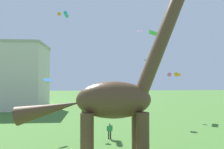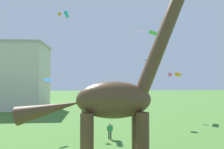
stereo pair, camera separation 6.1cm
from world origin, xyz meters
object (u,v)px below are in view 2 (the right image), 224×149
Objects in this scene: kite_near_high at (48,80)px; kite_far_right at (155,34)px; person_strolling_adult at (110,129)px; kite_apex at (176,75)px; kite_far_left at (147,60)px; dinosaur_sculpture at (113,100)px; kite_mid_center at (139,31)px; kite_drifting at (65,14)px.

kite_far_right is at bearing -37.92° from kite_near_high.
kite_near_high reaches higher than person_strolling_adult.
kite_near_high is at bearing 142.08° from kite_far_right.
kite_far_left is at bearing -160.30° from kite_apex.
kite_apex is (11.49, 18.41, 2.26)m from dinosaur_sculpture.
kite_mid_center is (3.88, 9.95, 7.05)m from dinosaur_sculpture.
kite_drifting is at bearing 179.37° from kite_apex.
kite_far_left is at bearing -9.52° from kite_drifting.
person_strolling_adult is at bearing -122.76° from kite_far_left.
kite_far_left is (2.49, 6.63, -2.72)m from kite_mid_center.
kite_near_high is 0.61× the size of kite_drifting.
dinosaur_sculpture reaches higher than kite_far_right.
person_strolling_adult is 1.03× the size of kite_far_right.
dinosaur_sculpture reaches higher than kite_apex.
kite_mid_center is 0.47× the size of kite_apex.
dinosaur_sculpture is at bearing -73.05° from kite_drifting.
kite_drifting is 14.07m from kite_far_left.
kite_apex is at bearing -94.44° from person_strolling_adult.
kite_apex is (7.97, 16.49, -2.76)m from kite_far_right.
dinosaur_sculpture is 7.99m from person_strolling_adult.
kite_far_right is 1.42× the size of kite_mid_center.
kite_drifting is at bearing 137.82° from kite_mid_center.
kite_near_high is 1.06× the size of kite_far_left.
person_strolling_adult is 19.72m from kite_drifting.
kite_far_right is at bearing -61.16° from kite_drifting.
person_strolling_adult is 16.92m from kite_apex.
person_strolling_adult is 8.66m from kite_near_high.
kite_drifting reaches higher than kite_mid_center.
kite_apex is (11.19, 11.27, 5.84)m from person_strolling_adult.
person_strolling_adult is at bearing -20.38° from kite_near_high.
kite_mid_center is 11.70m from kite_near_high.
kite_mid_center is 0.95× the size of kite_near_high.
kite_near_high is (-6.65, 2.47, 4.97)m from person_strolling_adult.
kite_far_right is (3.22, -5.22, 8.60)m from person_strolling_adult.
person_strolling_adult is 1.39× the size of kite_near_high.
kite_far_right is 20.05m from kite_drifting.
kite_far_right is at bearing 162.00° from person_strolling_adult.
kite_near_high is (-6.35, 9.61, 1.39)m from dinosaur_sculpture.
kite_near_high is at bearing -153.74° from kite_apex.
kite_apex is at bearing 48.06° from kite_mid_center.
kite_drifting is at bearing 170.48° from kite_far_left.
kite_mid_center is 0.58× the size of kite_drifting.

